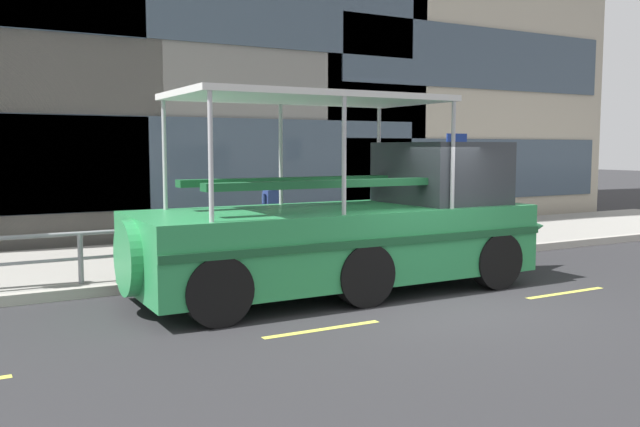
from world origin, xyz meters
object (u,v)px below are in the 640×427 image
Objects in this scene: parking_sign at (456,169)px; duck_tour_boat at (361,227)px; pedestrian_near_bow at (399,202)px; pedestrian_mid_left at (271,209)px.

duck_tour_boat is at bearing -149.01° from parking_sign.
duck_tour_boat reaches higher than pedestrian_near_bow.
parking_sign is 1.61× the size of pedestrian_mid_left.
duck_tour_boat is (-4.33, -2.60, -0.88)m from parking_sign.
pedestrian_near_bow reaches higher than pedestrian_mid_left.
parking_sign is at bearing -7.11° from pedestrian_mid_left.
pedestrian_mid_left is (-4.60, 0.57, -0.80)m from parking_sign.
parking_sign is at bearing 30.99° from duck_tour_boat.
parking_sign is at bearing -30.86° from pedestrian_near_bow.
parking_sign reaches higher than pedestrian_near_bow.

